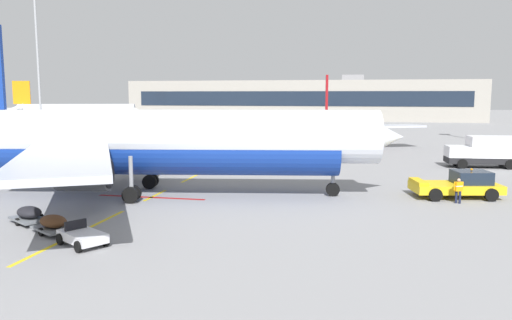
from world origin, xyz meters
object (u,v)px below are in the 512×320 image
(catering_truck, at_px, (37,143))
(ground_crew_worker, at_px, (458,189))
(fuel_service_truck, at_px, (485,151))
(baggage_train, at_px, (54,224))
(airliner_foreground, at_px, (160,141))
(pushback_tug, at_px, (459,185))
(airliner_far_center, at_px, (325,124))
(apron_light_mast_near, at_px, (36,29))
(airliner_mid_left, at_px, (75,112))

(catering_truck, height_order, ground_crew_worker, catering_truck)
(fuel_service_truck, distance_m, baggage_train, 41.39)
(baggage_train, distance_m, ground_crew_worker, 25.38)
(airliner_foreground, height_order, ground_crew_worker, airliner_foreground)
(airliner_foreground, bearing_deg, baggage_train, -97.99)
(pushback_tug, distance_m, baggage_train, 26.86)
(pushback_tug, distance_m, ground_crew_worker, 2.24)
(airliner_far_center, height_order, apron_light_mast_near, apron_light_mast_near)
(airliner_far_center, bearing_deg, pushback_tug, -70.79)
(airliner_mid_left, relative_size, fuel_service_truck, 3.95)
(catering_truck, bearing_deg, airliner_mid_left, 117.08)
(airliner_far_center, bearing_deg, baggage_train, -102.32)
(pushback_tug, bearing_deg, ground_crew_worker, -100.78)
(airliner_far_center, relative_size, fuel_service_truck, 3.78)
(airliner_foreground, relative_size, catering_truck, 4.90)
(airliner_mid_left, height_order, baggage_train, airliner_mid_left)
(pushback_tug, bearing_deg, airliner_foreground, -170.40)
(pushback_tug, bearing_deg, catering_truck, 161.92)
(airliner_far_center, height_order, catering_truck, airliner_far_center)
(pushback_tug, xyz_separation_m, baggage_train, (-22.65, -14.44, -0.38))
(catering_truck, xyz_separation_m, fuel_service_truck, (49.06, 1.80, 0.00))
(pushback_tug, xyz_separation_m, catering_truck, (-43.80, 14.30, 0.74))
(catering_truck, distance_m, ground_crew_worker, 46.42)
(ground_crew_worker, bearing_deg, baggage_train, -151.15)
(pushback_tug, bearing_deg, airliner_mid_left, 137.42)
(pushback_tug, bearing_deg, airliner_far_center, 109.21)
(pushback_tug, relative_size, catering_truck, 0.91)
(airliner_mid_left, relative_size, apron_light_mast_near, 0.99)
(pushback_tug, height_order, baggage_train, pushback_tug)
(fuel_service_truck, bearing_deg, catering_truck, -177.90)
(catering_truck, relative_size, apron_light_mast_near, 0.25)
(baggage_train, bearing_deg, catering_truck, 126.35)
(pushback_tug, relative_size, airliner_mid_left, 0.23)
(catering_truck, distance_m, baggage_train, 35.71)
(fuel_service_truck, relative_size, apron_light_mast_near, 0.25)
(fuel_service_truck, height_order, ground_crew_worker, fuel_service_truck)
(catering_truck, bearing_deg, apron_light_mast_near, 123.61)
(pushback_tug, height_order, apron_light_mast_near, apron_light_mast_near)
(airliner_foreground, height_order, airliner_far_center, airliner_foreground)
(airliner_foreground, distance_m, airliner_mid_left, 82.10)
(pushback_tug, height_order, ground_crew_worker, pushback_tug)
(airliner_mid_left, bearing_deg, apron_light_mast_near, -68.50)
(apron_light_mast_near, bearing_deg, airliner_foreground, -46.74)
(pushback_tug, relative_size, baggage_train, 0.80)
(airliner_far_center, relative_size, ground_crew_worker, 16.01)
(fuel_service_truck, height_order, apron_light_mast_near, apron_light_mast_near)
(airliner_foreground, relative_size, airliner_mid_left, 1.22)
(baggage_train, relative_size, apron_light_mast_near, 0.28)
(fuel_service_truck, xyz_separation_m, apron_light_mast_near, (-63.15, 19.40, 15.95))
(airliner_mid_left, bearing_deg, catering_truck, -62.92)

